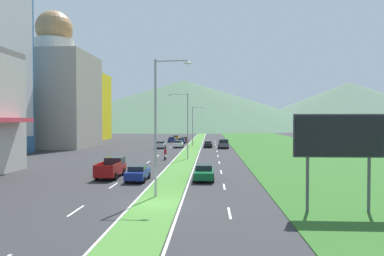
{
  "coord_description": "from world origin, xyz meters",
  "views": [
    {
      "loc": [
        3.87,
        -24.63,
        6.05
      ],
      "look_at": [
        0.58,
        36.28,
        4.66
      ],
      "focal_mm": 32.37,
      "sensor_mm": 36.0,
      "label": 1
    }
  ],
  "objects_px": {
    "car_3": "(160,145)",
    "car_5": "(172,139)",
    "street_lamp_near": "(159,119)",
    "car_1": "(204,172)",
    "pickup_truck_1": "(224,144)",
    "pickup_truck_0": "(112,168)",
    "car_4": "(179,144)",
    "motorcycle_rider": "(165,155)",
    "car_8": "(138,173)",
    "street_lamp_far": "(194,123)",
    "car_7": "(185,139)",
    "billboard_roadside": "(339,140)",
    "car_6": "(208,144)",
    "car_0": "(181,141)",
    "street_lamp_mid": "(186,121)",
    "car_2": "(176,138)"
  },
  "relations": [
    {
      "from": "car_0",
      "to": "pickup_truck_1",
      "type": "distance_m",
      "value": 16.96
    },
    {
      "from": "car_4",
      "to": "car_8",
      "type": "height_order",
      "value": "car_4"
    },
    {
      "from": "car_6",
      "to": "car_8",
      "type": "height_order",
      "value": "car_8"
    },
    {
      "from": "billboard_roadside",
      "to": "pickup_truck_0",
      "type": "bearing_deg",
      "value": 144.64
    },
    {
      "from": "car_2",
      "to": "car_0",
      "type": "bearing_deg",
      "value": -168.86
    },
    {
      "from": "street_lamp_near",
      "to": "car_1",
      "type": "xyz_separation_m",
      "value": [
        3.36,
        8.08,
        -5.32
      ]
    },
    {
      "from": "car_3",
      "to": "car_4",
      "type": "distance_m",
      "value": 4.37
    },
    {
      "from": "car_5",
      "to": "pickup_truck_0",
      "type": "height_order",
      "value": "pickup_truck_0"
    },
    {
      "from": "car_0",
      "to": "car_2",
      "type": "bearing_deg",
      "value": 11.14
    },
    {
      "from": "street_lamp_mid",
      "to": "pickup_truck_0",
      "type": "bearing_deg",
      "value": -111.22
    },
    {
      "from": "car_8",
      "to": "pickup_truck_1",
      "type": "distance_m",
      "value": 41.92
    },
    {
      "from": "car_8",
      "to": "street_lamp_mid",
      "type": "bearing_deg",
      "value": -10.04
    },
    {
      "from": "street_lamp_near",
      "to": "car_7",
      "type": "xyz_separation_m",
      "value": [
        -3.05,
        67.36,
        -5.35
      ]
    },
    {
      "from": "car_4",
      "to": "car_7",
      "type": "distance_m",
      "value": 18.13
    },
    {
      "from": "billboard_roadside",
      "to": "car_0",
      "type": "xyz_separation_m",
      "value": [
        -15.75,
        65.47,
        -4.03
      ]
    },
    {
      "from": "street_lamp_near",
      "to": "car_8",
      "type": "relative_size",
      "value": 2.48
    },
    {
      "from": "car_7",
      "to": "pickup_truck_1",
      "type": "height_order",
      "value": "pickup_truck_1"
    },
    {
      "from": "car_2",
      "to": "pickup_truck_1",
      "type": "relative_size",
      "value": 0.79
    },
    {
      "from": "billboard_roadside",
      "to": "pickup_truck_0",
      "type": "xyz_separation_m",
      "value": [
        -18.76,
        13.31,
        -3.82
      ]
    },
    {
      "from": "car_5",
      "to": "motorcycle_rider",
      "type": "height_order",
      "value": "motorcycle_rider"
    },
    {
      "from": "street_lamp_far",
      "to": "car_7",
      "type": "relative_size",
      "value": 2.02
    },
    {
      "from": "motorcycle_rider",
      "to": "car_8",
      "type": "bearing_deg",
      "value": 178.91
    },
    {
      "from": "billboard_roadside",
      "to": "car_6",
      "type": "distance_m",
      "value": 54.85
    },
    {
      "from": "car_1",
      "to": "street_lamp_far",
      "type": "bearing_deg",
      "value": -176.0
    },
    {
      "from": "car_0",
      "to": "car_5",
      "type": "bearing_deg",
      "value": 25.89
    },
    {
      "from": "car_0",
      "to": "pickup_truck_0",
      "type": "xyz_separation_m",
      "value": [
        -3.02,
        -52.16,
        0.22
      ]
    },
    {
      "from": "car_4",
      "to": "car_8",
      "type": "relative_size",
      "value": 1.04
    },
    {
      "from": "car_3",
      "to": "car_5",
      "type": "xyz_separation_m",
      "value": [
        0.1,
        21.16,
        -0.05
      ]
    },
    {
      "from": "street_lamp_near",
      "to": "street_lamp_far",
      "type": "relative_size",
      "value": 1.18
    },
    {
      "from": "car_3",
      "to": "pickup_truck_1",
      "type": "xyz_separation_m",
      "value": [
        13.57,
        1.06,
        0.19
      ]
    },
    {
      "from": "car_2",
      "to": "car_3",
      "type": "bearing_deg",
      "value": 179.46
    },
    {
      "from": "car_1",
      "to": "pickup_truck_0",
      "type": "relative_size",
      "value": 0.88
    },
    {
      "from": "car_7",
      "to": "pickup_truck_0",
      "type": "distance_m",
      "value": 58.14
    },
    {
      "from": "car_1",
      "to": "motorcycle_rider",
      "type": "height_order",
      "value": "motorcycle_rider"
    },
    {
      "from": "car_0",
      "to": "car_1",
      "type": "relative_size",
      "value": 0.96
    },
    {
      "from": "car_4",
      "to": "pickup_truck_1",
      "type": "height_order",
      "value": "pickup_truck_1"
    },
    {
      "from": "billboard_roadside",
      "to": "car_4",
      "type": "height_order",
      "value": "billboard_roadside"
    },
    {
      "from": "street_lamp_near",
      "to": "billboard_roadside",
      "type": "xyz_separation_m",
      "value": [
        12.29,
        -3.99,
        -1.31
      ]
    },
    {
      "from": "car_7",
      "to": "pickup_truck_0",
      "type": "bearing_deg",
      "value": 176.63
    },
    {
      "from": "car_7",
      "to": "billboard_roadside",
      "type": "bearing_deg",
      "value": -167.86
    },
    {
      "from": "billboard_roadside",
      "to": "car_8",
      "type": "distance_m",
      "value": 19.6
    },
    {
      "from": "billboard_roadside",
      "to": "motorcycle_rider",
      "type": "height_order",
      "value": "billboard_roadside"
    },
    {
      "from": "car_4",
      "to": "motorcycle_rider",
      "type": "distance_m",
      "value": 23.71
    },
    {
      "from": "car_3",
      "to": "car_5",
      "type": "bearing_deg",
      "value": -0.28
    },
    {
      "from": "car_0",
      "to": "car_1",
      "type": "height_order",
      "value": "car_1"
    },
    {
      "from": "car_3",
      "to": "billboard_roadside",
      "type": "bearing_deg",
      "value": -159.48
    },
    {
      "from": "car_0",
      "to": "pickup_truck_1",
      "type": "height_order",
      "value": "pickup_truck_1"
    },
    {
      "from": "car_2",
      "to": "car_4",
      "type": "height_order",
      "value": "car_4"
    },
    {
      "from": "street_lamp_near",
      "to": "car_1",
      "type": "distance_m",
      "value": 10.24
    },
    {
      "from": "street_lamp_mid",
      "to": "car_3",
      "type": "relative_size",
      "value": 2.37
    }
  ]
}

